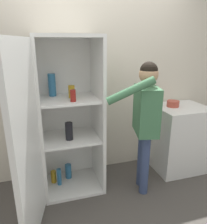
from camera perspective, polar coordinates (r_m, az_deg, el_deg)
name	(u,v)px	position (r m, az deg, el deg)	size (l,w,h in m)	color
ground_plane	(118,213)	(2.57, 3.84, -24.88)	(12.00, 12.00, 0.00)	#4C4742
wall_back	(94,80)	(2.87, -2.54, 8.40)	(7.00, 0.06, 2.55)	beige
refrigerator	(61,122)	(2.45, -11.03, -2.59)	(0.90, 1.28, 1.82)	white
person	(145,113)	(2.48, 10.90, -0.27)	(0.67, 0.52, 1.55)	#384770
counter	(178,138)	(3.27, 18.98, -6.38)	(0.69, 0.60, 0.91)	white
bowl	(173,104)	(3.08, 17.69, 2.08)	(0.16, 0.16, 0.08)	#B24738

